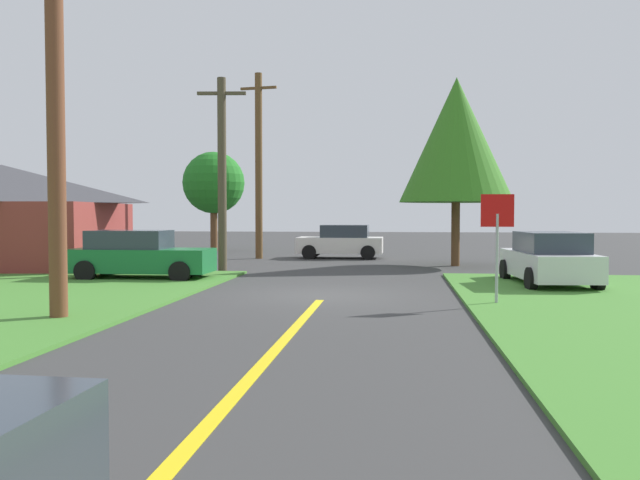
% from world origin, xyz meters
% --- Properties ---
extents(ground_plane, '(120.00, 120.00, 0.00)m').
position_xyz_m(ground_plane, '(0.00, 0.00, 0.00)').
color(ground_plane, '#393939').
extents(lane_stripe_center, '(0.20, 14.00, 0.01)m').
position_xyz_m(lane_stripe_center, '(0.00, -8.00, 0.01)').
color(lane_stripe_center, yellow).
rests_on(lane_stripe_center, ground).
extents(stop_sign, '(0.76, 0.07, 2.62)m').
position_xyz_m(stop_sign, '(4.23, -1.47, 1.85)').
color(stop_sign, '#9EA0A8').
rests_on(stop_sign, ground).
extents(car_on_crossroad, '(2.31, 4.50, 1.62)m').
position_xyz_m(car_on_crossroad, '(6.41, 2.99, 0.81)').
color(car_on_crossroad, silver).
rests_on(car_on_crossroad, ground).
extents(parked_car_near_building, '(4.57, 1.93, 1.62)m').
position_xyz_m(parked_car_near_building, '(-6.49, 3.34, 0.80)').
color(parked_car_near_building, '#196B33').
rests_on(parked_car_near_building, ground).
extents(car_approaching_junction, '(4.12, 2.18, 1.62)m').
position_xyz_m(car_approaching_junction, '(-0.78, 14.41, 0.81)').
color(car_approaching_junction, white).
rests_on(car_approaching_junction, ground).
extents(utility_pole_near, '(1.80, 0.35, 8.88)m').
position_xyz_m(utility_pole_near, '(-4.89, -4.67, 4.53)').
color(utility_pole_near, brown).
rests_on(utility_pole_near, ground).
extents(utility_pole_mid, '(1.80, 0.32, 7.17)m').
position_xyz_m(utility_pole_mid, '(-4.55, 6.51, 3.69)').
color(utility_pole_mid, '#4C4230').
rests_on(utility_pole_mid, ground).
extents(utility_pole_far, '(1.80, 0.38, 8.87)m').
position_xyz_m(utility_pole_far, '(-4.70, 13.68, 4.53)').
color(utility_pole_far, brown).
rests_on(utility_pole_far, ground).
extents(oak_tree_left, '(4.65, 4.65, 7.76)m').
position_xyz_m(oak_tree_left, '(4.31, 10.31, 5.19)').
color(oak_tree_left, brown).
rests_on(oak_tree_left, ground).
extents(pine_tree_center, '(3.60, 3.60, 5.78)m').
position_xyz_m(pine_tree_center, '(-8.76, 20.01, 3.95)').
color(pine_tree_center, brown).
rests_on(pine_tree_center, ground).
extents(barn, '(9.07, 7.64, 4.11)m').
position_xyz_m(barn, '(-13.75, 7.23, 2.06)').
color(barn, maroon).
rests_on(barn, ground).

